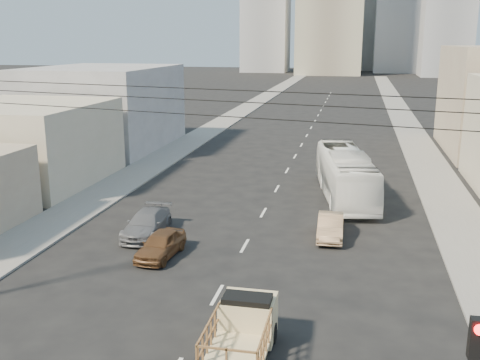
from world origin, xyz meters
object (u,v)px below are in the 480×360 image
(flatbed_pickup, at_px, (242,329))
(sedan_grey, at_px, (147,224))
(city_bus, at_px, (345,174))
(sedan_brown, at_px, (161,244))
(sedan_tan, at_px, (330,226))

(flatbed_pickup, distance_m, sedan_grey, 13.50)
(city_bus, xyz_separation_m, sedan_brown, (-8.71, -12.93, -0.99))
(flatbed_pickup, distance_m, city_bus, 21.37)
(flatbed_pickup, relative_size, sedan_brown, 1.16)
(sedan_tan, xyz_separation_m, sedan_grey, (-10.00, -1.71, 0.03))
(sedan_tan, distance_m, sedan_grey, 10.14)
(city_bus, distance_m, sedan_tan, 8.44)
(city_bus, xyz_separation_m, sedan_grey, (-10.54, -10.07, -0.97))
(flatbed_pickup, xyz_separation_m, sedan_tan, (2.31, 12.80, -0.45))
(city_bus, height_order, sedan_grey, city_bus)
(sedan_tan, bearing_deg, city_bus, 84.67)
(flatbed_pickup, bearing_deg, city_bus, 82.30)
(flatbed_pickup, relative_size, city_bus, 0.37)
(flatbed_pickup, bearing_deg, sedan_grey, 124.70)
(flatbed_pickup, bearing_deg, sedan_tan, 79.75)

